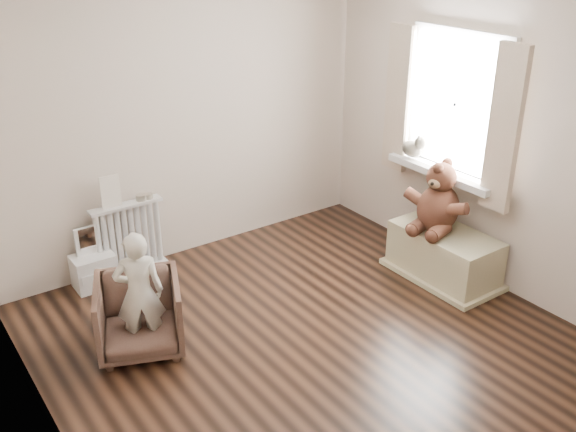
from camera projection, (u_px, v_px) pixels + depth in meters
floor at (306, 339)px, 4.78m from camera, size 3.60×3.60×0.01m
back_wall at (184, 115)px, 5.57m from camera, size 3.60×0.02×2.60m
front_wall at (548, 294)px, 2.90m from camera, size 3.60×0.02×2.60m
left_wall at (29, 249)px, 3.29m from camera, size 0.02×3.60×2.60m
right_wall at (487, 130)px, 5.17m from camera, size 0.02×3.60×2.60m
window at (457, 104)px, 5.31m from camera, size 0.03×0.90×1.10m
window_sill at (442, 172)px, 5.51m from camera, size 0.22×1.10×0.06m
curtain_left at (504, 130)px, 4.86m from camera, size 0.06×0.26×1.30m
curtain_right at (398, 99)px, 5.70m from camera, size 0.06×0.26×1.30m
radiator at (129, 233)px, 5.51m from camera, size 0.63×0.12×0.66m
paper_doll at (110, 192)px, 5.28m from camera, size 0.17×0.01×0.28m
tin_a at (141, 197)px, 5.46m from camera, size 0.09×0.09×0.05m
tin_b at (148, 196)px, 5.50m from camera, size 0.08×0.08×0.04m
toy_vanity at (92, 257)px, 5.35m from camera, size 0.34×0.24×0.54m
armchair at (139, 316)px, 4.57m from camera, size 0.77×0.78×0.55m
child at (139, 293)px, 4.44m from camera, size 0.40×0.34×0.93m
toy_bench at (444, 256)px, 5.53m from camera, size 0.49×0.92×0.43m
teddy_bear at (439, 204)px, 5.39m from camera, size 0.58×0.50×0.61m
plush_cat at (413, 147)px, 5.71m from camera, size 0.23×0.30×0.22m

